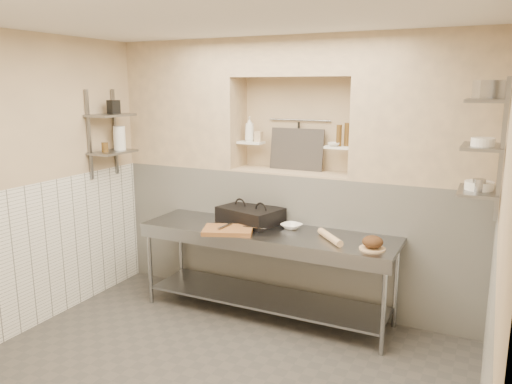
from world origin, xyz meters
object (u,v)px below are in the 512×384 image
Objects in this scene: panini_press at (250,215)px; bowl_alcove at (334,144)px; jug_left at (119,138)px; mixing_bowl at (291,226)px; bread_loaf at (373,242)px; bottle_soap at (250,129)px; cutting_board at (228,230)px; prep_table at (266,255)px; rolling_pin at (330,237)px.

panini_press is 1.13m from bowl_alcove.
mixing_bowl is at bearing 5.70° from jug_left.
mixing_bowl is 1.09× the size of bread_loaf.
cutting_board is at bearing -79.11° from bottle_soap.
panini_press reaches higher than prep_table.
cutting_board is at bearing -169.84° from rolling_pin.
bottle_soap is at bearing 132.72° from panini_press.
cutting_board is 2.62× the size of bread_loaf.
bowl_alcove is 2.36m from jug_left.
jug_left reaches higher than mixing_bowl.
mixing_bowl is (0.51, 0.39, 0.00)m from cutting_board.
jug_left is (-2.87, 0.10, 0.78)m from bread_loaf.
prep_table is 0.48m from panini_press.
bread_loaf is 1.49× the size of bowl_alcove.
mixing_bowl is at bearing 42.27° from prep_table.
bowl_alcove is at bearing 42.40° from cutting_board.
prep_table is 1.14m from bread_loaf.
rolling_pin is (0.98, 0.18, 0.01)m from cutting_board.
prep_table is at bearing -50.80° from bottle_soap.
rolling_pin is at bearing -24.77° from mixing_bowl.
cutting_board is 1.40m from bread_loaf.
bottle_soap is 1.45m from jug_left.
bowl_alcove is (-0.17, 0.57, 0.80)m from rolling_pin.
mixing_bowl is at bearing 37.62° from cutting_board.
panini_press is at bearing 83.85° from cutting_board.
jug_left reaches higher than bread_loaf.
panini_press is (-0.27, 0.19, 0.34)m from prep_table.
jug_left is (-1.99, -0.20, 0.82)m from mixing_bowl.
rolling_pin is at bearing -3.12° from prep_table.
jug_left is at bearing 179.54° from rolling_pin.
bread_loaf is 0.68× the size of bottle_soap.
bottle_soap is at bearing 100.89° from cutting_board.
cutting_board is 1.37m from bowl_alcove.
rolling_pin reaches higher than mixing_bowl.
mixing_bowl is at bearing 13.75° from panini_press.
cutting_board is 1.00m from rolling_pin.
bread_loaf is at bearing -48.37° from bowl_alcove.
cutting_board is 1.10× the size of rolling_pin.
bottle_soap is at bearing 156.14° from bread_loaf.
bowl_alcove is (-0.58, 0.65, 0.76)m from bread_loaf.
bowl_alcove is 0.47× the size of jug_left.
bread_loaf is 2.98m from jug_left.
prep_table is 9.63× the size of bottle_soap.
panini_press is 0.41m from cutting_board.
mixing_bowl is 0.94m from bread_loaf.
jug_left reaches higher than rolling_pin.
panini_press is 2.62× the size of bottle_soap.
panini_press reaches higher than rolling_pin.
cutting_board is 3.89× the size of bowl_alcove.
mixing_bowl is (0.20, 0.18, 0.28)m from prep_table.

